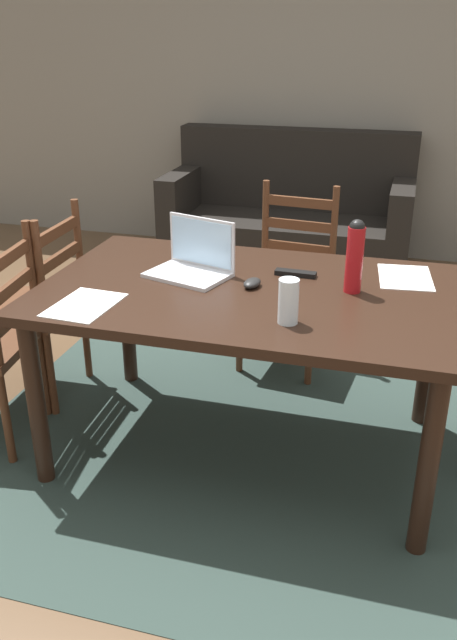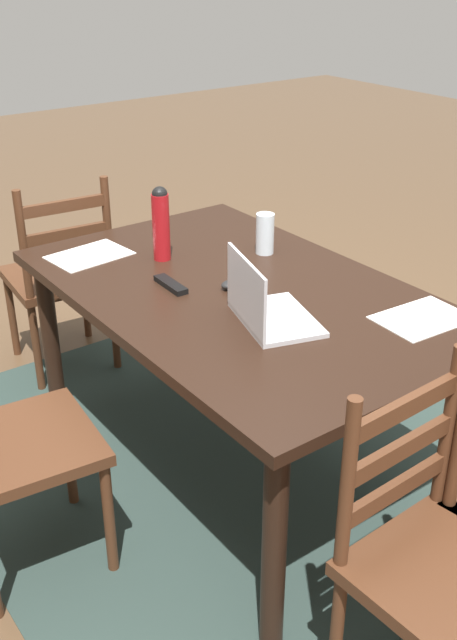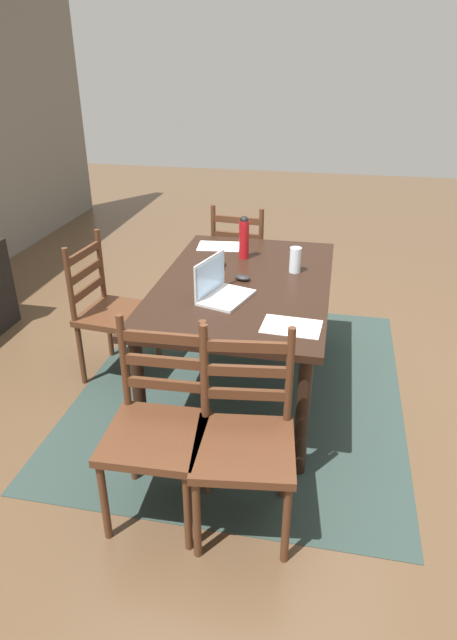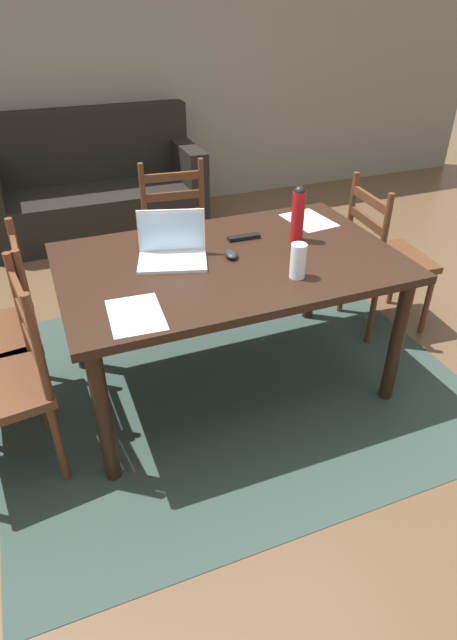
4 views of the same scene
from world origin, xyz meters
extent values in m
plane|color=brown|center=(0.00, 0.00, 0.00)|extent=(14.00, 14.00, 0.00)
cube|color=#283833|center=(0.00, 0.00, 0.00)|extent=(2.43, 2.04, 0.01)
cube|color=slate|center=(0.00, 2.93, 1.35)|extent=(8.00, 0.12, 2.70)
cube|color=black|center=(0.00, 0.00, 0.73)|extent=(1.63, 1.02, 0.04)
cylinder|color=black|center=(-0.73, -0.43, 0.36)|extent=(0.07, 0.07, 0.71)
cylinder|color=black|center=(0.73, -0.43, 0.36)|extent=(0.07, 0.07, 0.71)
cylinder|color=black|center=(-0.73, 0.43, 0.36)|extent=(0.07, 0.07, 0.71)
cylinder|color=black|center=(0.73, 0.43, 0.36)|extent=(0.07, 0.07, 0.71)
cube|color=#4C2B19|center=(0.00, 0.84, 0.45)|extent=(0.48, 0.48, 0.04)
cylinder|color=#4C2B19|center=(0.17, 0.63, 0.21)|extent=(0.04, 0.04, 0.43)
cylinder|color=#4C2B19|center=(-0.21, 0.67, 0.21)|extent=(0.04, 0.04, 0.43)
cylinder|color=#4C2B19|center=(0.21, 1.01, 0.21)|extent=(0.04, 0.04, 0.43)
cylinder|color=#4C2B19|center=(-0.17, 1.05, 0.21)|extent=(0.04, 0.04, 0.43)
cylinder|color=#4C2B19|center=(0.21, 1.02, 0.70)|extent=(0.04, 0.04, 0.50)
cylinder|color=#4C2B19|center=(-0.17, 1.06, 0.70)|extent=(0.04, 0.04, 0.50)
cube|color=#4C2B19|center=(0.02, 1.04, 0.60)|extent=(0.36, 0.06, 0.05)
cube|color=#4C2B19|center=(0.02, 1.04, 0.72)|extent=(0.36, 0.06, 0.05)
cube|color=#4C2B19|center=(0.02, 1.04, 0.85)|extent=(0.36, 0.06, 0.05)
cube|color=#4C2B19|center=(1.14, 0.20, 0.45)|extent=(0.48, 0.48, 0.04)
cylinder|color=#4C2B19|center=(1.35, 0.38, 0.21)|extent=(0.04, 0.04, 0.43)
cylinder|color=#4C2B19|center=(1.31, 0.00, 0.21)|extent=(0.04, 0.04, 0.43)
cylinder|color=#4C2B19|center=(0.97, 0.41, 0.21)|extent=(0.04, 0.04, 0.43)
cylinder|color=#4C2B19|center=(0.94, 0.03, 0.21)|extent=(0.04, 0.04, 0.43)
cylinder|color=#4C2B19|center=(0.96, 0.41, 0.70)|extent=(0.04, 0.04, 0.50)
cylinder|color=#4C2B19|center=(0.93, 0.03, 0.70)|extent=(0.04, 0.04, 0.50)
cube|color=#4C2B19|center=(0.94, 0.22, 0.60)|extent=(0.06, 0.36, 0.05)
cube|color=#4C2B19|center=(0.94, 0.22, 0.72)|extent=(0.06, 0.36, 0.05)
cube|color=#4C2B19|center=(0.94, 0.22, 0.85)|extent=(0.06, 0.36, 0.05)
cylinder|color=#4C2B19|center=(-0.95, 0.02, 0.21)|extent=(0.04, 0.04, 0.43)
cylinder|color=#4C2B19|center=(-0.96, 0.40, 0.21)|extent=(0.04, 0.04, 0.43)
cylinder|color=#4C2B19|center=(-0.94, 0.02, 0.70)|extent=(0.04, 0.04, 0.50)
cylinder|color=#4C2B19|center=(-0.95, 0.40, 0.70)|extent=(0.04, 0.04, 0.50)
cube|color=#4C2B19|center=(-0.94, 0.21, 0.60)|extent=(0.04, 0.36, 0.05)
cube|color=#4C2B19|center=(-0.94, 0.21, 0.72)|extent=(0.04, 0.36, 0.05)
cube|color=#4C2B19|center=(-0.94, 0.21, 0.85)|extent=(0.04, 0.36, 0.05)
cylinder|color=#4C2B19|center=(-0.93, -0.37, 0.21)|extent=(0.04, 0.04, 0.43)
cylinder|color=#4C2B19|center=(-0.98, 0.01, 0.21)|extent=(0.04, 0.04, 0.43)
cylinder|color=#4C2B19|center=(-0.92, -0.37, 0.70)|extent=(0.04, 0.04, 0.50)
cylinder|color=#4C2B19|center=(-0.97, 0.01, 0.70)|extent=(0.04, 0.04, 0.50)
cube|color=#4C2B19|center=(-0.94, -0.18, 0.60)|extent=(0.07, 0.36, 0.05)
cube|color=#4C2B19|center=(-0.94, -0.18, 0.72)|extent=(0.07, 0.36, 0.05)
cube|color=#4C2B19|center=(-0.94, -0.18, 0.85)|extent=(0.07, 0.36, 0.05)
cube|color=black|center=(-0.29, 2.38, 0.20)|extent=(1.80, 0.80, 0.40)
cube|color=black|center=(-0.29, 2.68, 0.70)|extent=(1.80, 0.20, 0.60)
cube|color=black|center=(0.53, 2.38, 0.55)|extent=(0.16, 0.80, 0.30)
cube|color=silver|center=(-0.27, 0.05, 0.76)|extent=(0.37, 0.30, 0.02)
cube|color=silver|center=(-0.24, 0.16, 0.88)|extent=(0.31, 0.10, 0.21)
cube|color=#A5CCEA|center=(-0.24, 0.15, 0.88)|extent=(0.28, 0.09, 0.19)
cylinder|color=#A81419|center=(0.40, 0.07, 0.88)|extent=(0.07, 0.07, 0.26)
sphere|color=black|center=(0.40, 0.07, 1.01)|extent=(0.06, 0.06, 0.06)
cylinder|color=silver|center=(0.21, -0.28, 0.83)|extent=(0.07, 0.07, 0.16)
ellipsoid|color=black|center=(0.01, 0.01, 0.77)|extent=(0.08, 0.11, 0.03)
cube|color=black|center=(0.16, 0.19, 0.76)|extent=(0.17, 0.05, 0.02)
cube|color=white|center=(0.59, 0.29, 0.76)|extent=(0.24, 0.32, 0.00)
cube|color=white|center=(-0.54, -0.34, 0.76)|extent=(0.23, 0.31, 0.00)
camera|label=1|loc=(0.58, -2.32, 1.69)|focal=36.58mm
camera|label=2|loc=(-1.88, 1.43, 1.83)|focal=41.39mm
camera|label=3|loc=(-2.96, -0.50, 2.01)|focal=30.19mm
camera|label=4|loc=(-0.83, -2.09, 1.85)|focal=28.93mm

